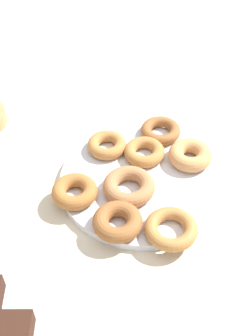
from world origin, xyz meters
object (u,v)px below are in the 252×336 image
(donut_3, at_px, (107,145))
(brownie_near, at_px, (15,333))
(donut_5, at_px, (171,229))
(cake_plate, at_px, (6,319))
(donut_2, at_px, (75,191))
(donut_7, at_px, (161,131))
(donut_6, at_px, (129,186))
(donut_4, at_px, (118,222))
(donut_1, at_px, (144,152))
(donut_0, at_px, (190,155))
(donut_plate, at_px, (142,180))

(donut_3, distance_m, brownie_near, 0.40)
(donut_5, xyz_separation_m, cake_plate, (-0.11, 0.27, -0.02))
(donut_3, height_order, donut_5, same)
(donut_2, bearing_deg, brownie_near, 158.30)
(donut_5, relative_size, donut_7, 1.09)
(donut_3, relative_size, donut_6, 0.82)
(donut_4, distance_m, cake_plate, 0.23)
(donut_2, xyz_separation_m, cake_plate, (-0.21, 0.12, -0.02))
(donut_7, bearing_deg, donut_1, 142.80)
(donut_3, xyz_separation_m, donut_6, (-0.12, -0.03, 0.00))
(donut_4, height_order, cake_plate, donut_4)
(donut_4, xyz_separation_m, donut_5, (-0.03, -0.09, -0.00))
(donut_6, bearing_deg, donut_3, 12.71)
(donut_3, xyz_separation_m, brownie_near, (-0.36, 0.17, 0.00))
(donut_4, height_order, donut_5, donut_4)
(donut_0, bearing_deg, donut_2, 104.81)
(donut_0, xyz_separation_m, donut_6, (-0.06, 0.13, -0.00))
(brownie_near, bearing_deg, donut_0, -46.67)
(donut_7, xyz_separation_m, brownie_near, (-0.39, 0.29, 0.00))
(donut_1, height_order, donut_6, donut_6)
(donut_7, bearing_deg, donut_3, 103.75)
(donut_plate, relative_size, donut_5, 3.47)
(donut_plate, height_order, donut_1, donut_1)
(donut_2, xyz_separation_m, donut_3, (0.12, -0.07, -0.00))
(donut_3, relative_size, donut_5, 0.87)
(donut_2, xyz_separation_m, donut_6, (-0.00, -0.10, 0.00))
(donut_2, bearing_deg, donut_3, -31.76)
(donut_2, distance_m, donut_6, 0.10)
(donut_6, xyz_separation_m, donut_7, (0.15, -0.09, -0.00))
(donut_0, relative_size, donut_5, 0.95)
(donut_7, bearing_deg, donut_6, 148.92)
(donut_7, height_order, brownie_near, brownie_near)
(donut_5, bearing_deg, donut_6, 28.35)
(donut_plate, xyz_separation_m, donut_4, (-0.11, 0.06, 0.02))
(donut_1, bearing_deg, cake_plate, 139.30)
(donut_2, xyz_separation_m, donut_5, (-0.10, -0.15, -0.00))
(donut_1, relative_size, donut_7, 0.97)
(donut_1, height_order, donut_7, donut_1)
(donut_1, distance_m, donut_3, 0.08)
(donut_plate, height_order, donut_4, donut_4)
(donut_1, relative_size, donut_4, 0.94)
(donut_4, distance_m, brownie_near, 0.24)
(donut_7, bearing_deg, donut_2, 127.64)
(donut_plate, distance_m, donut_1, 0.06)
(donut_4, xyz_separation_m, brownie_near, (-0.17, 0.17, -0.00))
(donut_4, relative_size, brownie_near, 1.57)
(donut_5, height_order, brownie_near, brownie_near)
(donut_1, xyz_separation_m, donut_2, (-0.09, 0.14, 0.00))
(donut_4, xyz_separation_m, donut_6, (0.08, -0.03, -0.00))
(donut_plate, height_order, donut_0, donut_0)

